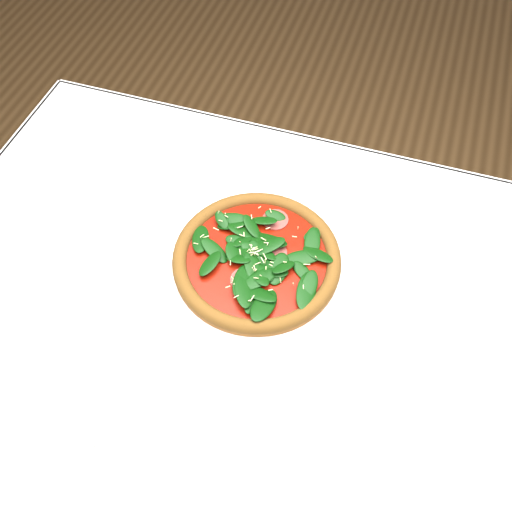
% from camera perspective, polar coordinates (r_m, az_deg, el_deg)
% --- Properties ---
extents(ground, '(6.00, 6.00, 0.00)m').
position_cam_1_polar(ground, '(1.61, 0.79, -18.68)').
color(ground, brown).
rests_on(ground, ground).
extents(dining_table, '(1.21, 0.81, 0.75)m').
position_cam_1_polar(dining_table, '(1.00, 1.22, -8.24)').
color(dining_table, silver).
rests_on(dining_table, ground).
extents(plate, '(0.32, 0.32, 0.01)m').
position_cam_1_polar(plate, '(0.95, 0.07, -0.77)').
color(plate, white).
rests_on(plate, dining_table).
extents(pizza, '(0.35, 0.35, 0.04)m').
position_cam_1_polar(pizza, '(0.93, 0.07, -0.14)').
color(pizza, '#935723').
rests_on(pizza, plate).
extents(napkin, '(0.18, 0.13, 0.01)m').
position_cam_1_polar(napkin, '(0.83, -16.45, -21.38)').
color(napkin, silver).
rests_on(napkin, dining_table).
extents(fork, '(0.08, 0.15, 0.00)m').
position_cam_1_polar(fork, '(0.83, -16.49, -19.36)').
color(fork, silver).
rests_on(fork, napkin).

